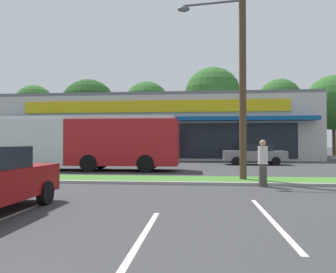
{
  "coord_description": "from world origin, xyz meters",
  "views": [
    {
      "loc": [
        1.91,
        -0.42,
        1.69
      ],
      "look_at": [
        0.11,
        18.1,
        2.03
      ],
      "focal_mm": 35.26,
      "sensor_mm": 36.0,
      "label": 1
    }
  ],
  "objects": [
    {
      "name": "pedestrian_near_bench",
      "position": [
        4.3,
        12.5,
        0.9
      ],
      "size": [
        0.36,
        0.36,
        1.79
      ],
      "rotation": [
        0.0,
        0.0,
        5.28
      ],
      "color": "#47423D",
      "rests_on": "ground_plane"
    },
    {
      "name": "tree_right",
      "position": [
        19.69,
        45.4,
        7.02
      ],
      "size": [
        7.32,
        7.32,
        10.69
      ],
      "color": "#473323",
      "rests_on": "ground_plane"
    },
    {
      "name": "city_bus",
      "position": [
        -5.36,
        19.11,
        1.77
      ],
      "size": [
        12.02,
        2.76,
        3.25
      ],
      "rotation": [
        0.0,
        0.0,
        3.15
      ],
      "color": "#AD191E",
      "rests_on": "ground_plane"
    },
    {
      "name": "tree_mid_left",
      "position": [
        -5.79,
        46.84,
        7.26
      ],
      "size": [
        6.6,
        6.6,
        10.57
      ],
      "color": "#473323",
      "rests_on": "ground_plane"
    },
    {
      "name": "storefront_building",
      "position": [
        -2.49,
        35.18,
        3.25
      ],
      "size": [
        31.26,
        11.7,
        6.48
      ],
      "color": "#BCB7AD",
      "rests_on": "ground_plane"
    },
    {
      "name": "car_0",
      "position": [
        6.08,
        25.36,
        0.81
      ],
      "size": [
        4.64,
        1.89,
        1.58
      ],
      "rotation": [
        0.0,
        0.0,
        3.14
      ],
      "color": "slate",
      "rests_on": "ground_plane"
    },
    {
      "name": "tree_left",
      "position": [
        -14.42,
        46.58,
        6.86
      ],
      "size": [
        8.21,
        8.21,
        10.97
      ],
      "color": "#473323",
      "rests_on": "ground_plane"
    },
    {
      "name": "parking_stripe_3",
      "position": [
        3.45,
        7.04,
        0.0
      ],
      "size": [
        0.12,
        4.8,
        0.01
      ],
      "primitive_type": "cube",
      "color": "silver",
      "rests_on": "ground_plane"
    },
    {
      "name": "tree_mid_right",
      "position": [
        12.42,
        44.32,
        7.29
      ],
      "size": [
        5.63,
        5.63,
        10.13
      ],
      "color": "#473323",
      "rests_on": "ground_plane"
    },
    {
      "name": "parking_stripe_2",
      "position": [
        0.88,
        5.01,
        0.0
      ],
      "size": [
        0.12,
        4.8,
        0.01
      ],
      "primitive_type": "cube",
      "color": "silver",
      "rests_on": "ground_plane"
    },
    {
      "name": "tree_far_left",
      "position": [
        -22.01,
        45.07,
        7.17
      ],
      "size": [
        5.64,
        5.64,
        10.01
      ],
      "color": "#473323",
      "rests_on": "ground_plane"
    },
    {
      "name": "curb_lip",
      "position": [
        0.0,
        12.78,
        0.06
      ],
      "size": [
        56.0,
        0.24,
        0.12
      ],
      "primitive_type": "cube",
      "color": "#99968C",
      "rests_on": "ground_plane"
    },
    {
      "name": "grass_median",
      "position": [
        0.0,
        14.0,
        0.06
      ],
      "size": [
        56.0,
        2.2,
        0.12
      ],
      "primitive_type": "cube",
      "color": "#427A2D",
      "rests_on": "ground_plane"
    },
    {
      "name": "tree_mid",
      "position": [
        3.64,
        45.01,
        8.16
      ],
      "size": [
        7.71,
        7.71,
        12.03
      ],
      "color": "#473323",
      "rests_on": "ground_plane"
    },
    {
      "name": "utility_pole",
      "position": [
        3.62,
        14.03,
        5.82
      ],
      "size": [
        3.09,
        2.4,
        10.94
      ],
      "color": "#4C3826",
      "rests_on": "ground_plane"
    }
  ]
}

